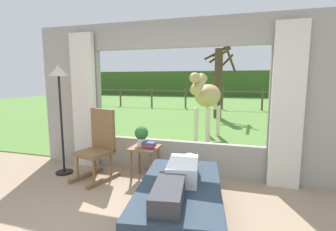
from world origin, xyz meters
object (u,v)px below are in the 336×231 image
(reclining_person, at_px, (179,177))
(rocking_chair, at_px, (99,145))
(potted_plant, at_px, (141,135))
(floor_lamp_left, at_px, (59,87))
(horse, at_px, (207,96))
(book_stack, at_px, (149,145))
(pasture_tree, at_px, (219,80))
(side_table, at_px, (145,152))
(recliner_sofa, at_px, (180,201))

(reclining_person, relative_size, rocking_chair, 1.28)
(reclining_person, bearing_deg, potted_plant, 120.17)
(floor_lamp_left, bearing_deg, potted_plant, 11.35)
(horse, bearing_deg, rocking_chair, 79.63)
(reclining_person, relative_size, horse, 0.79)
(floor_lamp_left, xyz_separation_m, horse, (1.98, 3.14, -0.32))
(reclining_person, xyz_separation_m, book_stack, (-0.74, 1.01, 0.05))
(pasture_tree, bearing_deg, horse, -88.75)
(book_stack, xyz_separation_m, pasture_tree, (0.39, 6.95, 1.01))
(reclining_person, bearing_deg, rocking_chair, 141.94)
(side_table, distance_m, floor_lamp_left, 1.76)
(recliner_sofa, distance_m, side_table, 1.34)
(recliner_sofa, relative_size, side_table, 3.50)
(recliner_sofa, height_order, pasture_tree, pasture_tree)
(side_table, xyz_separation_m, book_stack, (0.10, -0.06, 0.15))
(horse, bearing_deg, pasture_tree, -76.79)
(reclining_person, distance_m, pasture_tree, 8.04)
(recliner_sofa, relative_size, horse, 1.00)
(book_stack, relative_size, floor_lamp_left, 0.12)
(horse, height_order, pasture_tree, pasture_tree)
(reclining_person, xyz_separation_m, potted_plant, (-0.92, 1.13, 0.18))
(reclining_person, bearing_deg, recliner_sofa, 81.22)
(rocking_chair, bearing_deg, horse, 82.00)
(recliner_sofa, relative_size, potted_plant, 5.68)
(recliner_sofa, bearing_deg, floor_lamp_left, 151.15)
(rocking_chair, height_order, floor_lamp_left, floor_lamp_left)
(horse, bearing_deg, recliner_sofa, 105.81)
(rocking_chair, height_order, book_stack, rocking_chair)
(recliner_sofa, bearing_deg, side_table, 120.46)
(potted_plant, distance_m, horse, 2.98)
(rocking_chair, distance_m, pasture_tree, 7.27)
(side_table, bearing_deg, potted_plant, 143.13)
(potted_plant, distance_m, book_stack, 0.25)
(rocking_chair, relative_size, floor_lamp_left, 0.61)
(recliner_sofa, xyz_separation_m, pasture_tree, (-0.35, 7.92, 1.37))
(potted_plant, relative_size, pasture_tree, 0.10)
(recliner_sofa, xyz_separation_m, reclining_person, (0.00, -0.05, 0.30))
(rocking_chair, bearing_deg, floor_lamp_left, -165.36)
(rocking_chair, relative_size, horse, 0.62)
(recliner_sofa, height_order, floor_lamp_left, floor_lamp_left)
(side_table, height_order, book_stack, book_stack)
(rocking_chair, height_order, side_table, rocking_chair)
(book_stack, xyz_separation_m, horse, (0.48, 3.00, 0.58))
(book_stack, bearing_deg, floor_lamp_left, -174.52)
(rocking_chair, relative_size, potted_plant, 3.50)
(reclining_person, xyz_separation_m, horse, (-0.27, 4.01, 0.63))
(side_table, relative_size, floor_lamp_left, 0.29)
(side_table, distance_m, potted_plant, 0.29)
(reclining_person, height_order, potted_plant, potted_plant)
(recliner_sofa, distance_m, rocking_chair, 1.79)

